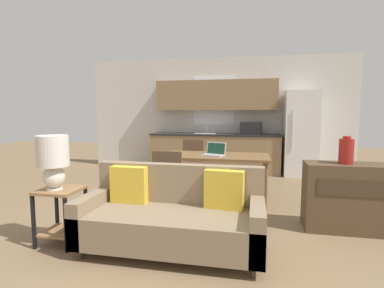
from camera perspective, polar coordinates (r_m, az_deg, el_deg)
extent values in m
plane|color=#7F6647|center=(3.17, -6.47, -20.35)|extent=(20.00, 20.00, 0.00)
cube|color=silver|center=(7.37, 4.73, 5.66)|extent=(6.40, 0.06, 2.70)
cube|color=white|center=(7.35, 4.22, 8.25)|extent=(1.00, 0.01, 1.16)
cube|color=#8E704C|center=(7.11, 4.33, -1.80)|extent=(2.99, 0.62, 0.86)
cube|color=#232326|center=(7.06, 4.36, 1.82)|extent=(3.02, 0.65, 0.04)
cube|color=#B2B5B7|center=(7.04, 2.52, 2.00)|extent=(0.48, 0.36, 0.01)
cylinder|color=#B7BABC|center=(7.20, 2.74, 3.03)|extent=(0.02, 0.02, 0.24)
cube|color=#8E704C|center=(7.19, 4.56, 9.24)|extent=(2.84, 0.34, 0.70)
cube|color=black|center=(6.94, 11.19, 2.97)|extent=(0.48, 0.36, 0.28)
cube|color=white|center=(7.02, 19.96, 1.89)|extent=(0.70, 0.67, 1.87)
cylinder|color=silver|center=(6.64, 18.62, 2.52)|extent=(0.02, 0.02, 0.84)
cube|color=brown|center=(4.69, 4.39, -2.32)|extent=(1.66, 0.81, 0.04)
cylinder|color=brown|center=(4.60, -5.86, -7.22)|extent=(0.05, 0.05, 0.70)
cylinder|color=brown|center=(4.39, 13.87, -8.00)|extent=(0.05, 0.05, 0.70)
cylinder|color=brown|center=(5.24, -3.58, -5.53)|extent=(0.05, 0.05, 0.70)
cylinder|color=brown|center=(5.07, 13.59, -6.11)|extent=(0.05, 0.05, 0.70)
cylinder|color=#3D2D1E|center=(3.25, -20.48, -18.99)|extent=(0.05, 0.05, 0.10)
cylinder|color=#3D2D1E|center=(2.83, 11.57, -22.78)|extent=(0.05, 0.05, 0.10)
cylinder|color=#3D2D1E|center=(3.76, -15.11, -15.27)|extent=(0.05, 0.05, 0.10)
cylinder|color=#3D2D1E|center=(3.40, 11.61, -17.57)|extent=(0.05, 0.05, 0.10)
cube|color=#847056|center=(3.13, -4.03, -15.47)|extent=(1.83, 0.80, 0.32)
cube|color=#847056|center=(3.36, -2.51, -10.10)|extent=(1.83, 0.14, 0.74)
cube|color=#847056|center=(3.42, -18.18, -12.61)|extent=(0.14, 0.80, 0.46)
cube|color=#847056|center=(3.00, 12.30, -15.14)|extent=(0.14, 0.80, 0.46)
cube|color=gold|center=(3.37, -11.91, -7.58)|extent=(0.40, 0.13, 0.40)
cube|color=gold|center=(3.11, 6.12, -8.63)|extent=(0.41, 0.16, 0.40)
cube|color=olive|center=(3.51, -23.88, -8.04)|extent=(0.41, 0.41, 0.03)
cube|color=olive|center=(3.64, -23.56, -14.96)|extent=(0.37, 0.37, 0.02)
cube|color=black|center=(3.56, -27.94, -13.04)|extent=(0.03, 0.03, 0.57)
cube|color=black|center=(3.34, -22.88, -14.05)|extent=(0.03, 0.03, 0.57)
cube|color=black|center=(3.84, -24.34, -11.49)|extent=(0.03, 0.03, 0.57)
cube|color=black|center=(3.64, -19.49, -12.26)|extent=(0.03, 0.03, 0.57)
cylinder|color=silver|center=(3.49, -24.72, -7.72)|extent=(0.16, 0.16, 0.02)
sphere|color=silver|center=(3.47, -24.81, -5.72)|extent=(0.23, 0.23, 0.23)
cylinder|color=beige|center=(3.42, -25.02, -1.20)|extent=(0.32, 0.32, 0.32)
cube|color=brown|center=(4.05, 27.88, -8.98)|extent=(1.03, 0.42, 0.81)
cube|color=#413020|center=(3.82, 28.88, -7.44)|extent=(0.83, 0.01, 0.19)
cylinder|color=maroon|center=(3.92, 27.32, -1.25)|extent=(0.16, 0.16, 0.29)
cylinder|color=maroon|center=(3.91, 27.43, 1.10)|extent=(0.09, 0.09, 0.03)
cube|color=brown|center=(4.20, -4.08, -6.94)|extent=(0.43, 0.43, 0.04)
cube|color=brown|center=(3.97, -4.81, -4.36)|extent=(0.40, 0.04, 0.42)
cylinder|color=black|center=(4.39, -1.31, -9.61)|extent=(0.03, 0.03, 0.44)
cylinder|color=black|center=(4.47, -5.65, -9.35)|extent=(0.03, 0.03, 0.44)
cylinder|color=black|center=(4.07, -2.30, -10.88)|extent=(0.03, 0.03, 0.44)
cylinder|color=black|center=(4.15, -6.96, -10.56)|extent=(0.03, 0.03, 0.44)
cube|color=brown|center=(5.47, -0.28, -3.86)|extent=(0.44, 0.44, 0.04)
cube|color=brown|center=(5.62, 0.22, -1.23)|extent=(0.40, 0.05, 0.42)
cylinder|color=black|center=(5.40, -2.49, -6.59)|extent=(0.03, 0.03, 0.44)
cylinder|color=black|center=(5.32, 1.04, -6.79)|extent=(0.03, 0.03, 0.44)
cylinder|color=black|center=(5.72, -1.50, -5.86)|extent=(0.03, 0.03, 0.44)
cylinder|color=black|center=(5.64, 1.84, -6.04)|extent=(0.03, 0.03, 0.44)
cube|color=#B7BABC|center=(4.60, 4.03, -2.12)|extent=(0.37, 0.31, 0.02)
cube|color=#B7BABC|center=(4.70, 4.65, -0.84)|extent=(0.32, 0.15, 0.20)
cube|color=#143828|center=(4.69, 4.61, -0.85)|extent=(0.29, 0.12, 0.17)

